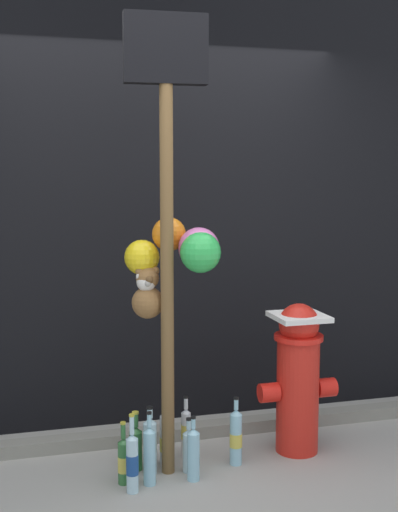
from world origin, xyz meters
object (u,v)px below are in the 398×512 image
memorial_post (171,227)px  bottle_7 (167,437)px  bottle_6 (150,455)px  bottle_2 (193,453)px  bottle_0 (124,460)px  fire_hydrant (298,375)px  bottle_8 (186,432)px  bottle_3 (189,449)px  bottle_9 (150,444)px  bottle_1 (136,446)px  bottle_5 (132,462)px  bottle_4 (236,437)px

memorial_post → bottle_7: size_ratio=6.66×
bottle_6 → bottle_7: bearing=58.6°
bottle_2 → bottle_7: bearing=111.3°
bottle_0 → bottle_6: size_ratio=0.85×
fire_hydrant → bottle_7: size_ratio=2.42×
bottle_2 → bottle_8: size_ratio=0.97×
fire_hydrant → bottle_7: fire_hydrant is taller
bottle_8 → bottle_3: bearing=-99.3°
bottle_6 → bottle_7: bottle_6 is taller
fire_hydrant → bottle_7: 0.86m
bottle_8 → bottle_9: 0.29m
fire_hydrant → bottle_8: fire_hydrant is taller
bottle_8 → bottle_9: (-0.24, -0.15, 0.01)m
bottle_7 → bottle_9: (-0.12, -0.11, 0.01)m
bottle_9 → memorial_post: bearing=12.7°
memorial_post → bottle_1: bearing=168.9°
bottle_2 → memorial_post: bearing=115.6°
bottle_3 → bottle_7: 0.17m
bottle_1 → bottle_8: (0.31, 0.09, 0.02)m
bottle_1 → bottle_8: size_ratio=0.91×
bottle_1 → bottle_9: (0.07, -0.07, 0.03)m
bottle_3 → bottle_1: bearing=159.9°
bottle_7 → bottle_3: bearing=-55.6°
bottle_1 → bottle_5: size_ratio=0.80×
bottle_4 → memorial_post: bearing=173.7°
bottle_2 → bottle_3: bearing=89.9°
bottle_1 → fire_hydrant: bearing=0.2°
fire_hydrant → bottle_2: size_ratio=2.51×
bottle_1 → bottle_6: bearing=-78.0°
bottle_5 → bottle_6: bottle_5 is taller
bottle_0 → bottle_2: bottle_2 is taller
bottle_2 → bottle_8: bearing=84.0°
bottle_2 → bottle_9: bottle_9 is taller
bottle_4 → bottle_9: bottle_4 is taller
bottle_1 → bottle_4: bearing=-8.0°
bottle_1 → bottle_4: 0.57m
bottle_3 → bottle_6: bearing=-158.4°
bottle_3 → bottle_6: (-0.24, -0.10, 0.04)m
memorial_post → bottle_3: 1.25m
memorial_post → bottle_7: bearing=100.9°
memorial_post → bottle_0: size_ratio=7.19×
fire_hydrant → bottle_2: bearing=-163.1°
bottle_3 → fire_hydrant: bearing=8.7°
bottle_3 → bottle_4: 0.29m
bottle_9 → bottle_4: bearing=-1.2°
memorial_post → bottle_0: 1.29m
bottle_7 → bottle_9: bottle_9 is taller
bottle_3 → bottle_4: bottle_4 is taller
bottle_3 → bottle_8: (0.03, 0.19, 0.03)m
bottle_4 → bottle_6: size_ratio=0.98×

